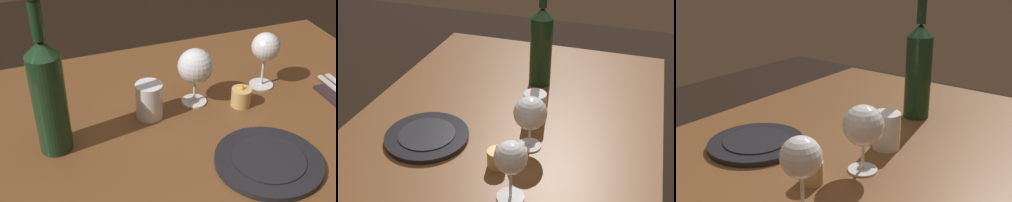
% 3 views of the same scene
% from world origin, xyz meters
% --- Properties ---
extents(dining_table, '(1.30, 0.90, 0.74)m').
position_xyz_m(dining_table, '(0.00, 0.00, 0.65)').
color(dining_table, brown).
rests_on(dining_table, ground).
extents(wine_glass_left, '(0.09, 0.09, 0.15)m').
position_xyz_m(wine_glass_left, '(0.06, 0.10, 0.84)').
color(wine_glass_left, white).
rests_on(wine_glass_left, dining_table).
extents(wine_glass_right, '(0.08, 0.08, 0.16)m').
position_xyz_m(wine_glass_right, '(0.27, 0.11, 0.85)').
color(wine_glass_right, white).
rests_on(wine_glass_right, dining_table).
extents(wine_bottle, '(0.07, 0.07, 0.37)m').
position_xyz_m(wine_bottle, '(-0.31, 0.03, 0.88)').
color(wine_bottle, '#19381E').
rests_on(wine_bottle, dining_table).
extents(water_tumbler, '(0.07, 0.07, 0.09)m').
position_xyz_m(water_tumbler, '(-0.07, 0.08, 0.78)').
color(water_tumbler, white).
rests_on(water_tumbler, dining_table).
extents(votive_candle, '(0.05, 0.05, 0.07)m').
position_xyz_m(votive_candle, '(0.17, 0.04, 0.76)').
color(votive_candle, '#DBB266').
rests_on(votive_candle, dining_table).
extents(dinner_plate, '(0.24, 0.24, 0.02)m').
position_xyz_m(dinner_plate, '(0.12, -0.18, 0.75)').
color(dinner_plate, black).
rests_on(dinner_plate, dining_table).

